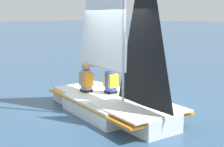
# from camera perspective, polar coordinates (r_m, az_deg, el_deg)

# --- Properties ---
(ground_plane) EXTENTS (260.00, 260.00, 0.00)m
(ground_plane) POSITION_cam_1_polar(r_m,az_deg,el_deg) (7.74, -0.00, -7.21)
(ground_plane) COLOR #2D4C6B
(sailboat_main) EXTENTS (2.53, 4.07, 5.67)m
(sailboat_main) POSITION_cam_1_polar(r_m,az_deg,el_deg) (7.55, -0.05, -1.67)
(sailboat_main) COLOR white
(sailboat_main) RESTS_ON ground_plane
(sailor_helm) EXTENTS (0.36, 0.39, 1.16)m
(sailor_helm) POSITION_cam_1_polar(r_m,az_deg,el_deg) (8.03, -0.24, -1.90)
(sailor_helm) COLOR black
(sailor_helm) RESTS_ON ground_plane
(sailor_crew) EXTENTS (0.36, 0.39, 1.16)m
(sailor_crew) POSITION_cam_1_polar(r_m,az_deg,el_deg) (8.21, -4.75, -1.74)
(sailor_crew) COLOR black
(sailor_crew) RESTS_ON ground_plane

